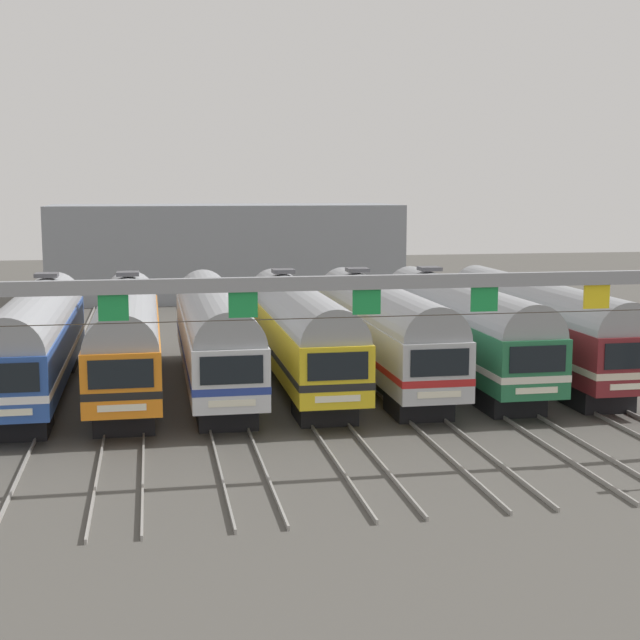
% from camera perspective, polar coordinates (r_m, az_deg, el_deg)
% --- Properties ---
extents(ground_plane, '(160.00, 160.00, 0.00)m').
position_cam_1_polar(ground_plane, '(43.08, -1.30, -4.12)').
color(ground_plane, '#4C4944').
extents(track_bed, '(24.91, 70.00, 0.15)m').
position_cam_1_polar(track_bed, '(59.64, -3.90, -0.61)').
color(track_bed, gray).
rests_on(track_bed, ground).
extents(commuter_train_blue, '(2.88, 18.06, 5.05)m').
position_cam_1_polar(commuter_train_blue, '(42.36, -17.14, -1.00)').
color(commuter_train_blue, '#284C9E').
rests_on(commuter_train_blue, ground).
extents(commuter_train_orange, '(2.88, 18.06, 5.05)m').
position_cam_1_polar(commuter_train_orange, '(42.08, -11.86, -0.87)').
color(commuter_train_orange, orange).
rests_on(commuter_train_orange, ground).
extents(commuter_train_silver, '(2.88, 18.06, 4.77)m').
position_cam_1_polar(commuter_train_silver, '(42.15, -6.56, -0.74)').
color(commuter_train_silver, silver).
rests_on(commuter_train_silver, ground).
extents(commuter_train_yellow, '(2.88, 18.06, 5.05)m').
position_cam_1_polar(commuter_train_yellow, '(42.59, -1.31, -0.59)').
color(commuter_train_yellow, gold).
rests_on(commuter_train_yellow, ground).
extents(commuter_train_stainless, '(2.88, 18.06, 5.05)m').
position_cam_1_polar(commuter_train_stainless, '(43.37, 3.78, -0.45)').
color(commuter_train_stainless, '#B2B5BA').
rests_on(commuter_train_stainless, ground).
extents(commuter_train_green, '(2.88, 18.06, 5.05)m').
position_cam_1_polar(commuter_train_green, '(44.48, 8.66, -0.30)').
color(commuter_train_green, '#236B42').
rests_on(commuter_train_green, ground).
extents(commuter_train_maroon, '(2.88, 18.06, 4.77)m').
position_cam_1_polar(commuter_train_maroon, '(45.89, 13.27, -0.17)').
color(commuter_train_maroon, maroon).
rests_on(commuter_train_maroon, ground).
extents(catenary_gantry, '(28.65, 0.44, 6.97)m').
position_cam_1_polar(catenary_gantry, '(29.08, 2.90, 0.70)').
color(catenary_gantry, gray).
rests_on(catenary_gantry, ground).
extents(maintenance_building, '(28.42, 10.00, 7.77)m').
position_cam_1_polar(maintenance_building, '(77.50, -5.85, 4.24)').
color(maintenance_building, gray).
rests_on(maintenance_building, ground).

